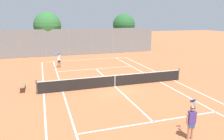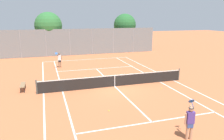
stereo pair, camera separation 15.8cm
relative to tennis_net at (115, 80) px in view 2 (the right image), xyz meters
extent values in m
plane|color=#BC663D|center=(0.00, 0.00, -0.51)|extent=(120.00, 120.00, 0.00)
cube|color=silver|center=(0.00, 11.90, -0.51)|extent=(11.00, 0.10, 0.01)
cube|color=silver|center=(-5.50, 0.00, -0.51)|extent=(0.10, 23.80, 0.01)
cube|color=silver|center=(5.50, 0.00, -0.51)|extent=(0.10, 23.80, 0.01)
cube|color=silver|center=(-4.13, 0.00, -0.51)|extent=(0.10, 23.80, 0.01)
cube|color=silver|center=(4.13, 0.00, -0.51)|extent=(0.10, 23.80, 0.01)
cube|color=silver|center=(0.00, -6.40, -0.51)|extent=(8.26, 0.10, 0.01)
cube|color=silver|center=(0.00, 6.40, -0.51)|extent=(8.26, 0.10, 0.01)
cube|color=silver|center=(0.00, 0.00, -0.51)|extent=(0.10, 12.80, 0.01)
cylinder|color=#474C47|center=(-5.95, 0.00, 0.03)|extent=(0.10, 0.10, 1.07)
cylinder|color=#474C47|center=(5.95, 0.00, 0.03)|extent=(0.10, 0.10, 1.07)
cube|color=black|center=(0.00, 0.00, -0.04)|extent=(11.90, 0.02, 0.89)
cube|color=white|center=(0.00, 0.00, 0.41)|extent=(11.90, 0.03, 0.06)
cube|color=white|center=(0.00, 0.00, -0.06)|extent=(0.05, 0.03, 0.89)
cylinder|color=tan|center=(0.72, -8.41, -0.10)|extent=(0.13, 0.13, 0.82)
cylinder|color=tan|center=(0.90, -8.45, -0.10)|extent=(0.13, 0.13, 0.82)
cube|color=#334C8C|center=(0.81, -8.43, 0.23)|extent=(0.31, 0.23, 0.24)
cube|color=#4C388C|center=(0.81, -8.43, 0.59)|extent=(0.37, 0.26, 0.56)
sphere|color=tan|center=(0.81, -8.43, 0.98)|extent=(0.22, 0.22, 0.22)
cylinder|color=black|center=(0.81, -8.43, 1.05)|extent=(0.23, 0.23, 0.02)
cylinder|color=tan|center=(0.59, -8.39, 0.53)|extent=(0.08, 0.08, 0.52)
cylinder|color=tan|center=(0.96, -8.31, 0.88)|extent=(0.16, 0.46, 0.35)
cylinder|color=#1E4C99|center=(1.13, -8.08, 1.04)|extent=(0.08, 0.25, 0.22)
cylinder|color=#1E4C99|center=(1.15, -7.96, 1.15)|extent=(0.31, 0.24, 0.23)
cylinder|color=#936B4C|center=(-3.60, 8.24, -0.10)|extent=(0.13, 0.13, 0.82)
cylinder|color=#936B4C|center=(-3.78, 8.26, -0.10)|extent=(0.13, 0.13, 0.82)
cube|color=black|center=(-3.69, 8.25, 0.23)|extent=(0.30, 0.22, 0.24)
cube|color=white|center=(-3.69, 8.25, 0.59)|extent=(0.36, 0.24, 0.56)
sphere|color=#936B4C|center=(-3.69, 8.25, 0.98)|extent=(0.22, 0.22, 0.22)
cylinder|color=black|center=(-3.69, 8.25, 1.05)|extent=(0.23, 0.23, 0.02)
cylinder|color=#936B4C|center=(-3.47, 8.22, 0.53)|extent=(0.08, 0.08, 0.52)
cylinder|color=#936B4C|center=(-3.84, 8.13, 0.88)|extent=(0.14, 0.46, 0.35)
cylinder|color=#1E4C99|center=(-4.00, 7.89, 1.04)|extent=(0.07, 0.25, 0.22)
cylinder|color=#1E4C99|center=(-4.02, 7.77, 1.15)|extent=(0.30, 0.23, 0.23)
sphere|color=#D1DB33|center=(-0.80, 6.61, -0.48)|extent=(0.07, 0.07, 0.07)
sphere|color=#D1DB33|center=(-1.80, -4.38, -0.48)|extent=(0.07, 0.07, 0.07)
sphere|color=#D1DB33|center=(3.30, -1.66, -0.48)|extent=(0.07, 0.07, 0.07)
cube|color=olive|center=(-6.98, 1.23, -0.07)|extent=(0.36, 1.50, 0.05)
cylinder|color=#262626|center=(-6.85, 1.87, -0.30)|extent=(0.05, 0.05, 0.41)
cylinder|color=#262626|center=(-6.85, 0.59, -0.30)|extent=(0.05, 0.05, 0.41)
cylinder|color=#262626|center=(-7.11, 1.87, -0.30)|extent=(0.05, 0.05, 0.41)
cylinder|color=#262626|center=(-7.11, 0.59, -0.30)|extent=(0.05, 0.05, 0.41)
cylinder|color=gray|center=(-8.22, 15.73, 1.39)|extent=(0.08, 0.08, 3.80)
cylinder|color=gray|center=(-4.93, 15.73, 1.39)|extent=(0.08, 0.08, 3.80)
cylinder|color=gray|center=(-1.64, 15.73, 1.39)|extent=(0.08, 0.08, 3.80)
cylinder|color=gray|center=(1.64, 15.73, 1.39)|extent=(0.08, 0.08, 3.80)
cylinder|color=gray|center=(4.93, 15.73, 1.39)|extent=(0.08, 0.08, 3.80)
cylinder|color=gray|center=(8.22, 15.73, 1.39)|extent=(0.08, 0.08, 3.80)
cylinder|color=gray|center=(11.50, 15.73, 1.39)|extent=(0.08, 0.08, 3.80)
cube|color=slate|center=(0.00, 15.73, 1.39)|extent=(23.00, 0.02, 3.76)
cylinder|color=brown|center=(-4.38, 17.54, 0.90)|extent=(0.24, 0.24, 2.83)
sphere|color=#2D6B33|center=(-4.38, 17.54, 3.68)|extent=(3.91, 3.91, 3.91)
sphere|color=#2D6B33|center=(-4.62, 17.89, 3.20)|extent=(2.79, 2.79, 2.79)
cylinder|color=brown|center=(7.68, 18.14, 0.93)|extent=(0.28, 0.28, 2.88)
sphere|color=#26602D|center=(7.68, 18.14, 3.63)|extent=(3.61, 3.61, 3.61)
sphere|color=#26602D|center=(8.22, 18.21, 3.18)|extent=(2.33, 2.33, 2.33)
camera|label=1|loc=(-5.39, -15.89, 4.99)|focal=35.00mm
camera|label=2|loc=(-5.24, -15.94, 4.99)|focal=35.00mm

